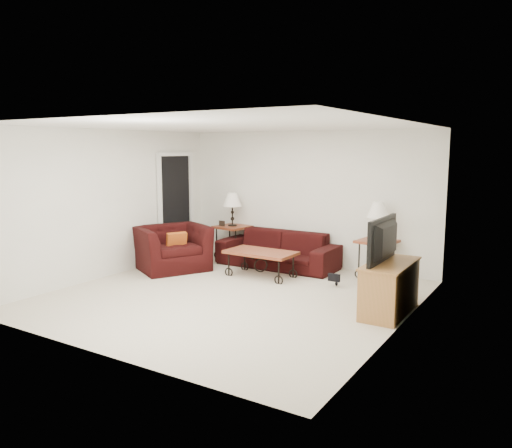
{
  "coord_description": "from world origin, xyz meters",
  "views": [
    {
      "loc": [
        4.12,
        -5.98,
        2.18
      ],
      "look_at": [
        0.0,
        0.7,
        1.0
      ],
      "focal_mm": 35.31,
      "sensor_mm": 36.0,
      "label": 1
    }
  ],
  "objects": [
    {
      "name": "ground",
      "position": [
        0.0,
        0.0,
        0.0
      ],
      "size": [
        5.0,
        5.0,
        0.0
      ],
      "primitive_type": "plane",
      "color": "beige",
      "rests_on": "ground"
    },
    {
      "name": "wall_back",
      "position": [
        0.0,
        2.5,
        1.25
      ],
      "size": [
        5.0,
        0.02,
        2.5
      ],
      "primitive_type": "cube",
      "color": "silver",
      "rests_on": "ground"
    },
    {
      "name": "wall_front",
      "position": [
        0.0,
        -2.5,
        1.25
      ],
      "size": [
        5.0,
        0.02,
        2.5
      ],
      "primitive_type": "cube",
      "color": "silver",
      "rests_on": "ground"
    },
    {
      "name": "wall_left",
      "position": [
        -2.5,
        0.0,
        1.25
      ],
      "size": [
        0.02,
        5.0,
        2.5
      ],
      "primitive_type": "cube",
      "color": "silver",
      "rests_on": "ground"
    },
    {
      "name": "wall_right",
      "position": [
        2.5,
        0.0,
        1.25
      ],
      "size": [
        0.02,
        5.0,
        2.5
      ],
      "primitive_type": "cube",
      "color": "silver",
      "rests_on": "ground"
    },
    {
      "name": "ceiling",
      "position": [
        0.0,
        0.0,
        2.5
      ],
      "size": [
        5.0,
        5.0,
        0.0
      ],
      "primitive_type": "plane",
      "color": "white",
      "rests_on": "wall_back"
    },
    {
      "name": "doorway",
      "position": [
        -2.47,
        1.65,
        1.02
      ],
      "size": [
        0.08,
        0.94,
        2.04
      ],
      "primitive_type": "cube",
      "color": "black",
      "rests_on": "ground"
    },
    {
      "name": "sofa",
      "position": [
        -0.35,
        2.02,
        0.33
      ],
      "size": [
        2.24,
        0.88,
        0.65
      ],
      "primitive_type": "imported",
      "color": "black",
      "rests_on": "ground"
    },
    {
      "name": "side_table_left",
      "position": [
        -1.48,
        2.2,
        0.33
      ],
      "size": [
        0.69,
        0.69,
        0.66
      ],
      "primitive_type": "cube",
      "rotation": [
        0.0,
        0.0,
        -0.15
      ],
      "color": "brown",
      "rests_on": "ground"
    },
    {
      "name": "side_table_right",
      "position": [
        1.48,
        2.2,
        0.32
      ],
      "size": [
        0.67,
        0.67,
        0.65
      ],
      "primitive_type": "cube",
      "rotation": [
        0.0,
        0.0,
        -0.14
      ],
      "color": "brown",
      "rests_on": "ground"
    },
    {
      "name": "lamp_left",
      "position": [
        -1.48,
        2.2,
        0.98
      ],
      "size": [
        0.42,
        0.42,
        0.66
      ],
      "primitive_type": null,
      "rotation": [
        0.0,
        0.0,
        -0.15
      ],
      "color": "black",
      "rests_on": "side_table_left"
    },
    {
      "name": "lamp_right",
      "position": [
        1.48,
        2.2,
        0.97
      ],
      "size": [
        0.41,
        0.41,
        0.65
      ],
      "primitive_type": null,
      "rotation": [
        0.0,
        0.0,
        -0.14
      ],
      "color": "black",
      "rests_on": "side_table_right"
    },
    {
      "name": "photo_frame_left",
      "position": [
        -1.63,
        2.05,
        0.71
      ],
      "size": [
        0.13,
        0.02,
        0.11
      ],
      "primitive_type": "cube",
      "rotation": [
        0.0,
        0.0,
        0.02
      ],
      "color": "black",
      "rests_on": "side_table_left"
    },
    {
      "name": "photo_frame_right",
      "position": [
        1.63,
        2.05,
        0.7
      ],
      "size": [
        0.13,
        0.06,
        0.11
      ],
      "primitive_type": "cube",
      "rotation": [
        0.0,
        0.0,
        -0.35
      ],
      "color": "black",
      "rests_on": "side_table_right"
    },
    {
      "name": "coffee_table",
      "position": [
        -0.23,
        1.23,
        0.22
      ],
      "size": [
        1.2,
        0.67,
        0.45
      ],
      "primitive_type": "cube",
      "rotation": [
        0.0,
        0.0,
        -0.02
      ],
      "color": "brown",
      "rests_on": "ground"
    },
    {
      "name": "armchair",
      "position": [
        -1.88,
        0.84,
        0.4
      ],
      "size": [
        1.52,
        1.58,
        0.79
      ],
      "primitive_type": "imported",
      "rotation": [
        0.0,
        0.0,
        1.07
      ],
      "color": "black",
      "rests_on": "ground"
    },
    {
      "name": "throw_pillow",
      "position": [
        -1.72,
        0.79,
        0.52
      ],
      "size": [
        0.25,
        0.36,
        0.36
      ],
      "primitive_type": "cube",
      "rotation": [
        0.0,
        0.0,
        1.07
      ],
      "color": "#B53617",
      "rests_on": "armchair"
    },
    {
      "name": "tv_stand",
      "position": [
        2.23,
        0.47,
        0.35
      ],
      "size": [
        0.48,
        1.15,
        0.69
      ],
      "primitive_type": "cube",
      "color": "#B16E41",
      "rests_on": "ground"
    },
    {
      "name": "television",
      "position": [
        2.21,
        0.47,
        0.99
      ],
      "size": [
        0.14,
        1.03,
        0.59
      ],
      "primitive_type": "imported",
      "rotation": [
        0.0,
        0.0,
        -1.57
      ],
      "color": "black",
      "rests_on": "tv_stand"
    },
    {
      "name": "backpack",
      "position": [
        1.11,
        1.37,
        0.19
      ],
      "size": [
        0.31,
        0.25,
        0.38
      ],
      "primitive_type": "ellipsoid",
      "rotation": [
        0.0,
        0.0,
        -0.09
      ],
      "color": "black",
      "rests_on": "ground"
    }
  ]
}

